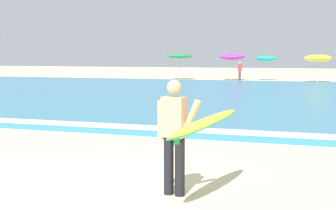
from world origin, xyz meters
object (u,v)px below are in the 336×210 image
(beach_umbrella_0, at_px, (179,56))
(beach_umbrella_2, at_px, (266,59))
(surfer_with_board, at_px, (188,128))
(beach_umbrella_1, at_px, (232,57))
(beach_umbrella_3, at_px, (318,58))
(beachgoer_near_row_left, at_px, (240,71))

(beach_umbrella_0, xyz_separation_m, beach_umbrella_2, (7.39, 1.01, -0.21))
(beach_umbrella_2, bearing_deg, surfer_with_board, -82.67)
(beach_umbrella_0, distance_m, beach_umbrella_1, 4.66)
(surfer_with_board, relative_size, beach_umbrella_3, 1.06)
(beach_umbrella_0, distance_m, beach_umbrella_2, 7.46)
(beach_umbrella_2, relative_size, beach_umbrella_3, 0.95)
(beach_umbrella_3, bearing_deg, surfer_with_board, -89.35)
(beach_umbrella_3, distance_m, beachgoer_near_row_left, 6.24)
(beach_umbrella_1, bearing_deg, beach_umbrella_0, -178.39)
(beach_umbrella_0, xyz_separation_m, beachgoer_near_row_left, (5.57, -1.04, -1.20))
(beach_umbrella_1, bearing_deg, surfer_with_board, -78.25)
(surfer_with_board, height_order, beach_umbrella_1, beach_umbrella_1)
(surfer_with_board, relative_size, beach_umbrella_1, 1.01)
(beach_umbrella_1, height_order, beachgoer_near_row_left, beach_umbrella_1)
(beach_umbrella_1, distance_m, beach_umbrella_3, 7.11)
(beachgoer_near_row_left, bearing_deg, beach_umbrella_0, 169.45)
(surfer_with_board, height_order, beach_umbrella_3, beach_umbrella_3)
(surfer_with_board, height_order, beach_umbrella_2, beach_umbrella_2)
(beach_umbrella_1, xyz_separation_m, beach_umbrella_2, (2.74, 0.88, -0.16))
(beach_umbrella_3, relative_size, beachgoer_near_row_left, 1.39)
(beach_umbrella_0, height_order, beach_umbrella_2, beach_umbrella_0)
(beach_umbrella_1, xyz_separation_m, beach_umbrella_3, (7.06, -0.81, -0.11))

